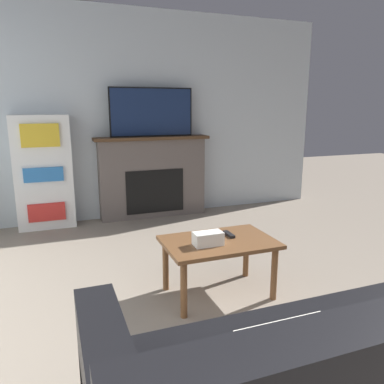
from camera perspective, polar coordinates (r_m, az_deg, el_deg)
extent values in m
cube|color=silver|center=(5.11, -8.75, 11.31)|extent=(5.43, 0.06, 2.70)
cube|color=#605651|center=(5.10, -5.99, 2.07)|extent=(1.43, 0.22, 1.05)
cube|color=black|center=(5.02, -5.62, 0.09)|extent=(0.79, 0.01, 0.58)
cube|color=#4C331E|center=(5.01, -6.08, 8.18)|extent=(1.53, 0.28, 0.04)
cube|color=black|center=(5.00, -6.17, 12.00)|extent=(1.10, 0.03, 0.63)
cube|color=#19284C|center=(4.98, -6.13, 12.00)|extent=(1.06, 0.01, 0.59)
cube|color=silver|center=(1.47, 14.39, -24.44)|extent=(0.36, 0.14, 0.28)
cube|color=brown|center=(2.95, 4.12, -7.63)|extent=(0.86, 0.57, 0.03)
cylinder|color=brown|center=(2.72, -1.26, -14.66)|extent=(0.05, 0.05, 0.43)
cylinder|color=brown|center=(3.02, 12.41, -12.07)|extent=(0.05, 0.05, 0.43)
cylinder|color=brown|center=(3.11, -4.04, -11.06)|extent=(0.05, 0.05, 0.43)
cylinder|color=brown|center=(3.38, 8.25, -9.19)|extent=(0.05, 0.05, 0.43)
cube|color=white|center=(2.83, 2.45, -7.11)|extent=(0.22, 0.12, 0.10)
cube|color=black|center=(3.05, 5.66, -6.44)|extent=(0.04, 0.15, 0.02)
cube|color=white|center=(4.90, -21.66, 2.75)|extent=(0.67, 0.26, 1.38)
cube|color=red|center=(4.85, -21.23, -2.88)|extent=(0.42, 0.03, 0.22)
cube|color=#2D70B7|center=(4.76, -21.68, 2.47)|extent=(0.44, 0.03, 0.17)
cube|color=gold|center=(4.70, -22.14, 8.00)|extent=(0.42, 0.03, 0.27)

